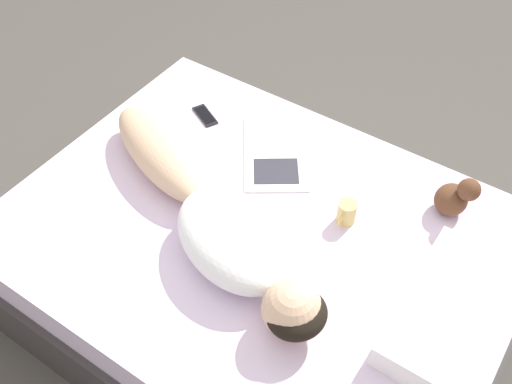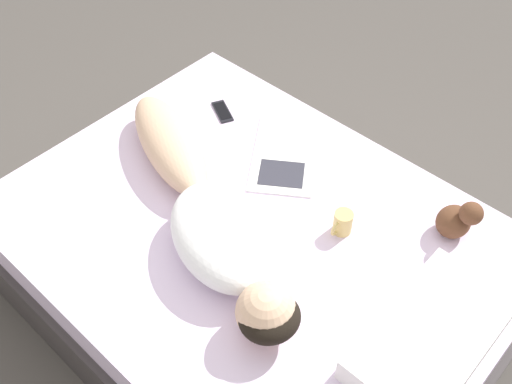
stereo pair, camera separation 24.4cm
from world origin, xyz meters
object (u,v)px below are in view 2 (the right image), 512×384
object	(u,v)px
coffee_mug	(343,222)
cell_phone	(222,111)
open_magazine	(284,156)
person	(210,213)

from	to	relation	value
coffee_mug	cell_phone	bearing A→B (deg)	-103.01
open_magazine	coffee_mug	size ratio (longest dim) A/B	4.88
person	open_magazine	distance (m)	0.52
coffee_mug	cell_phone	xyz separation A→B (m)	(-0.20, -0.86, -0.05)
coffee_mug	cell_phone	world-z (taller)	coffee_mug
open_magazine	coffee_mug	distance (m)	0.47
person	coffee_mug	world-z (taller)	person
person	cell_phone	distance (m)	0.72
person	open_magazine	size ratio (longest dim) A/B	2.53
open_magazine	cell_phone	distance (m)	0.42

